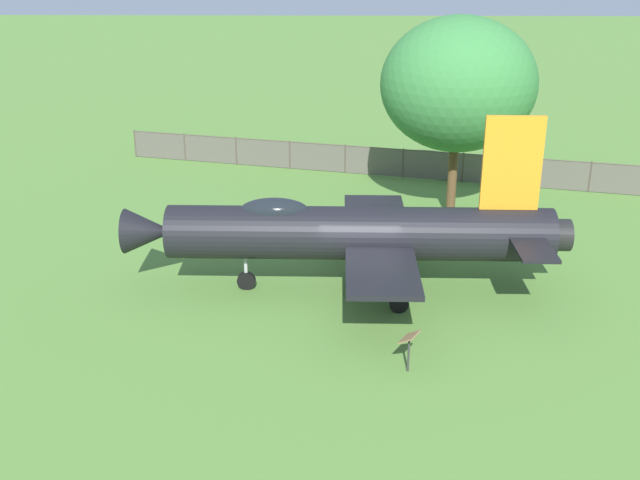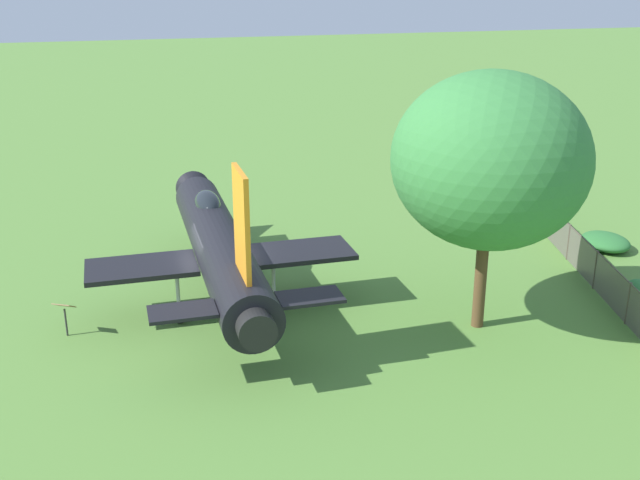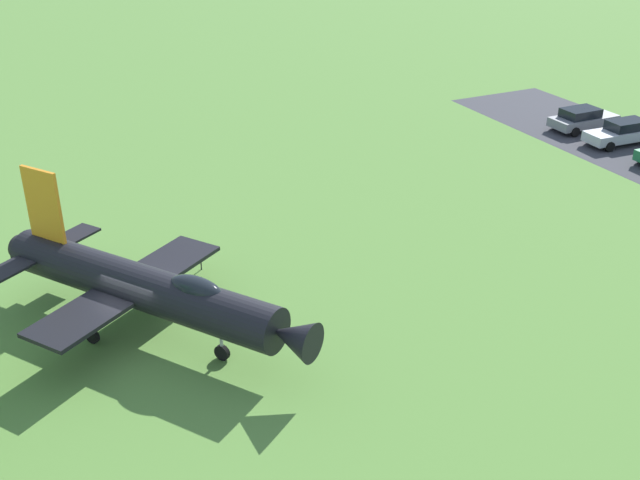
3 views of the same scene
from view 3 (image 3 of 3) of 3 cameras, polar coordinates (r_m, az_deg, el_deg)
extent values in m
plane|color=#568438|center=(30.06, -12.94, -6.72)|extent=(200.00, 200.00, 0.00)
cylinder|color=black|center=(29.04, -13.33, -3.44)|extent=(12.13, 1.76, 1.70)
cone|color=black|center=(25.46, -2.07, -7.29)|extent=(1.61, 1.45, 1.44)
cylinder|color=black|center=(33.32, -21.39, -0.57)|extent=(0.60, 1.02, 1.02)
ellipsoid|color=black|center=(27.10, -9.30, -3.58)|extent=(2.20, 0.91, 0.84)
cube|color=orange|center=(31.14, -20.07, 2.50)|extent=(1.80, 0.15, 2.93)
cube|color=black|center=(31.15, -10.95, -1.45)|extent=(2.10, 3.49, 0.16)
cube|color=black|center=(28.03, -17.74, -5.73)|extent=(2.10, 3.49, 0.16)
cube|color=black|center=(33.36, -17.85, 0.39)|extent=(1.11, 1.81, 0.10)
cube|color=black|center=(31.44, -22.39, -2.06)|extent=(1.11, 1.81, 0.10)
cylinder|color=#A5A8AD|center=(27.44, -7.45, -7.08)|extent=(0.12, 0.12, 1.52)
cylinder|color=black|center=(27.87, -7.36, -8.38)|extent=(0.60, 0.18, 0.60)
cylinder|color=#A5A8AD|center=(31.20, -12.91, -3.12)|extent=(0.12, 0.12, 1.52)
cylinder|color=black|center=(31.57, -12.78, -4.32)|extent=(0.60, 0.18, 0.60)
cylinder|color=#A5A8AD|center=(29.37, -16.92, -5.67)|extent=(0.12, 0.12, 1.52)
cylinder|color=black|center=(29.77, -16.73, -6.91)|extent=(0.60, 0.18, 0.60)
cylinder|color=#333333|center=(33.73, -8.94, -1.53)|extent=(0.06, 0.06, 0.90)
cube|color=olive|center=(33.47, -9.01, -0.67)|extent=(0.64, 0.72, 0.25)
cube|color=#B2B5BA|center=(52.08, 21.65, 7.36)|extent=(4.27, 4.84, 0.62)
cube|color=black|center=(52.17, 22.06, 8.02)|extent=(2.66, 2.85, 0.59)
cylinder|color=black|center=(50.53, 20.94, 6.55)|extent=(0.56, 0.64, 0.64)
cylinder|color=black|center=(51.71, 19.67, 7.20)|extent=(0.56, 0.64, 0.64)
cylinder|color=black|center=(53.83, 22.20, 7.50)|extent=(0.56, 0.64, 0.64)
cube|color=slate|center=(54.23, 19.18, 8.47)|extent=(4.20, 4.90, 0.59)
cube|color=black|center=(53.81, 18.98, 9.02)|extent=(2.69, 2.90, 0.58)
cylinder|color=black|center=(56.01, 19.61, 8.64)|extent=(0.54, 0.65, 0.64)
cylinder|color=black|center=(54.76, 20.98, 8.02)|extent=(0.54, 0.65, 0.64)
cylinder|color=black|center=(53.94, 17.25, 8.33)|extent=(0.54, 0.65, 0.64)
cylinder|color=black|center=(52.64, 18.62, 7.69)|extent=(0.54, 0.65, 0.64)
camera|label=1|loc=(44.33, 7.06, 19.16)|focal=42.89mm
camera|label=2|loc=(47.08, -34.57, 15.66)|focal=42.96mm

